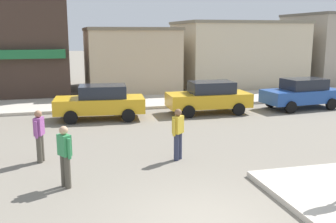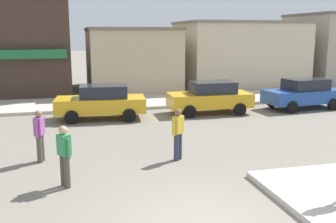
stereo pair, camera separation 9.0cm
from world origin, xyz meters
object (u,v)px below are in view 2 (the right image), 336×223
(pedestrian_crossing_near, at_px, (64,154))
(pedestrian_kerb_side, at_px, (178,133))
(pedestrian_crossing_far, at_px, (40,134))
(parked_car_nearest, at_px, (102,102))
(parked_car_third, at_px, (303,93))
(parked_car_second, at_px, (210,97))

(pedestrian_crossing_near, height_order, pedestrian_kerb_side, same)
(pedestrian_crossing_far, distance_m, pedestrian_kerb_side, 4.21)
(pedestrian_crossing_near, bearing_deg, pedestrian_kerb_side, 22.98)
(parked_car_nearest, relative_size, pedestrian_kerb_side, 2.57)
(pedestrian_kerb_side, bearing_deg, pedestrian_crossing_far, 168.68)
(pedestrian_kerb_side, bearing_deg, parked_car_nearest, 105.77)
(parked_car_nearest, xyz_separation_m, pedestrian_crossing_near, (-1.54, -7.91, 0.06))
(parked_car_third, xyz_separation_m, pedestrian_crossing_far, (-12.62, -5.66, 0.06))
(parked_car_third, bearing_deg, pedestrian_crossing_near, -146.29)
(pedestrian_crossing_near, height_order, pedestrian_crossing_far, same)
(parked_car_second, xyz_separation_m, pedestrian_kerb_side, (-3.42, -6.53, 0.06))
(parked_car_nearest, relative_size, pedestrian_crossing_near, 2.57)
(pedestrian_crossing_near, xyz_separation_m, pedestrian_kerb_side, (3.38, 1.43, 0.00))
(parked_car_third, relative_size, pedestrian_crossing_near, 2.57)
(parked_car_nearest, height_order, parked_car_second, same)
(parked_car_second, height_order, pedestrian_crossing_far, pedestrian_crossing_far)
(parked_car_second, bearing_deg, pedestrian_crossing_near, -130.47)
(parked_car_nearest, relative_size, parked_car_second, 1.03)
(parked_car_second, height_order, pedestrian_crossing_near, pedestrian_crossing_near)
(parked_car_second, distance_m, pedestrian_crossing_far, 9.46)
(parked_car_nearest, height_order, pedestrian_crossing_near, pedestrian_crossing_near)
(pedestrian_crossing_far, bearing_deg, pedestrian_crossing_near, -71.60)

